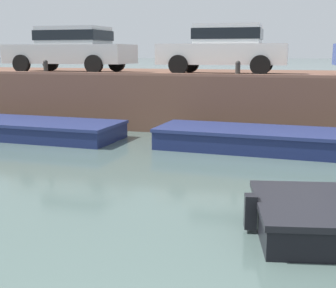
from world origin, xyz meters
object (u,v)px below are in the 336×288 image
object	(u,v)px
car_leftmost_silver	(72,47)
mooring_bollard_mid	(238,68)
car_left_inner_white	(225,47)
boat_moored_central_navy	(266,140)
mooring_bollard_west	(46,66)
boat_moored_west_navy	(22,128)

from	to	relation	value
car_leftmost_silver	mooring_bollard_mid	size ratio (longest dim) A/B	9.93
car_left_inner_white	boat_moored_central_navy	bearing A→B (deg)	-65.68
car_leftmost_silver	mooring_bollard_mid	distance (m)	6.24
car_left_inner_white	mooring_bollard_west	xyz separation A→B (m)	(-5.43, -1.64, -0.61)
boat_moored_west_navy	boat_moored_central_navy	world-z (taller)	boat_moored_central_navy
car_left_inner_white	mooring_bollard_west	bearing A→B (deg)	-163.18
boat_moored_central_navy	car_left_inner_white	bearing A→B (deg)	114.32
boat_moored_central_navy	car_left_inner_white	world-z (taller)	car_left_inner_white
mooring_bollard_west	mooring_bollard_mid	world-z (taller)	same
boat_moored_west_navy	car_leftmost_silver	xyz separation A→B (m)	(-0.22, 3.61, 2.28)
mooring_bollard_west	mooring_bollard_mid	size ratio (longest dim) A/B	1.00
car_left_inner_white	mooring_bollard_west	size ratio (longest dim) A/B	9.07
car_left_inner_white	mooring_bollard_mid	distance (m)	1.86
boat_moored_west_navy	car_left_inner_white	distance (m)	6.67
boat_moored_central_navy	mooring_bollard_west	size ratio (longest dim) A/B	13.21
car_leftmost_silver	mooring_bollard_west	size ratio (longest dim) A/B	9.93
mooring_bollard_mid	car_left_inner_white	bearing A→B (deg)	111.35
boat_moored_central_navy	car_leftmost_silver	world-z (taller)	car_leftmost_silver
boat_moored_west_navy	car_leftmost_silver	distance (m)	4.27
car_leftmost_silver	mooring_bollard_west	distance (m)	1.75
car_leftmost_silver	mooring_bollard_mid	xyz separation A→B (m)	(5.99, -1.64, -0.61)
boat_moored_west_navy	mooring_bollard_west	size ratio (longest dim) A/B	14.07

